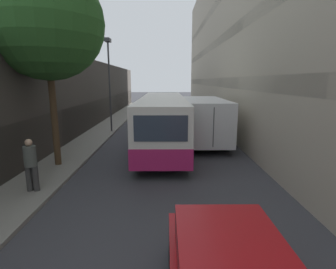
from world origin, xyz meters
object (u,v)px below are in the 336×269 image
panel_van (157,106)px  street_tree_left (46,22)px  street_lamp (109,68)px  pedestrian (31,163)px  bus (163,120)px  box_truck (202,117)px

panel_van → street_tree_left: size_ratio=0.56×
panel_van → street_lamp: street_lamp is taller
street_lamp → panel_van: bearing=72.3°
pedestrian → panel_van: bearing=80.1°
panel_van → pedestrian: 20.64m
pedestrian → street_lamp: 11.34m
bus → box_truck: 2.87m
bus → box_truck: bus is taller
street_tree_left → street_lamp: bearing=84.1°
box_truck → street_tree_left: (-7.18, -5.40, 4.62)m
pedestrian → street_lamp: street_lamp is taller
pedestrian → street_lamp: (0.48, 10.73, 3.61)m
panel_van → pedestrian: (-3.54, -20.33, -0.01)m
street_tree_left → panel_van: bearing=77.5°
box_truck → pedestrian: size_ratio=4.78×
bus → pedestrian: size_ratio=6.49×
box_truck → panel_van: (-3.32, 12.03, -0.39)m
panel_van → street_lamp: bearing=-107.7°
pedestrian → box_truck: bearing=50.4°
box_truck → street_tree_left: 10.11m
bus → street_tree_left: bearing=-139.2°
bus → pedestrian: bus is taller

